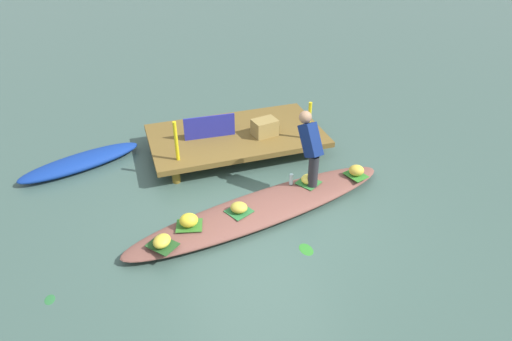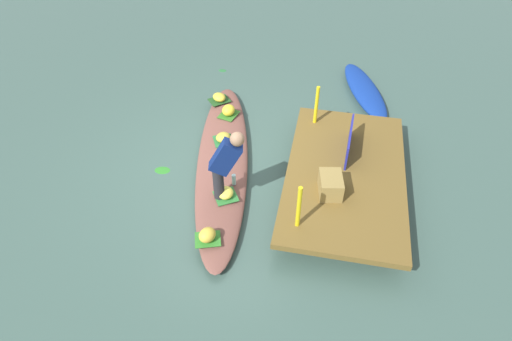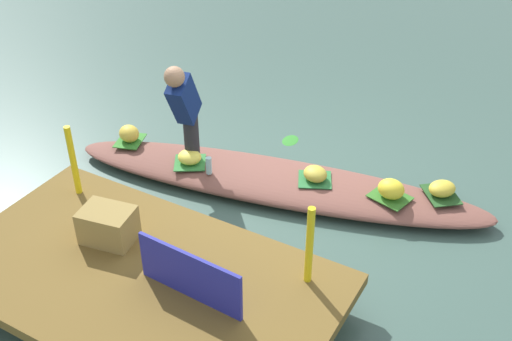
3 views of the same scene
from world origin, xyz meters
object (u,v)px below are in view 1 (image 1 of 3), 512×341
at_px(vendor_boat, 263,208).
at_px(moored_boat, 81,162).
at_px(banana_bunch_1, 162,241).
at_px(water_bottle, 291,179).
at_px(banana_bunch_0, 356,170).
at_px(banana_bunch_2, 309,179).
at_px(produce_crate, 265,127).
at_px(banana_bunch_4, 239,207).
at_px(vendor_person, 311,146).
at_px(banana_bunch_3, 189,220).
at_px(market_banner, 210,127).

bearing_deg(vendor_boat, moored_boat, 127.42).
bearing_deg(banana_bunch_1, moored_boat, 110.92).
distance_m(banana_bunch_1, water_bottle, 2.34).
bearing_deg(banana_bunch_0, water_bottle, 174.89).
relative_size(moored_boat, banana_bunch_2, 8.59).
distance_m(water_bottle, produce_crate, 1.47).
relative_size(banana_bunch_0, banana_bunch_4, 0.97).
height_order(vendor_person, water_bottle, vendor_person).
distance_m(banana_bunch_4, vendor_person, 1.48).
bearing_deg(banana_bunch_2, vendor_boat, -162.28).
distance_m(moored_boat, banana_bunch_4, 3.28).
bearing_deg(banana_bunch_3, vendor_person, 13.30).
height_order(banana_bunch_1, banana_bunch_4, same).
xyz_separation_m(moored_boat, banana_bunch_1, (1.06, -2.76, 0.17)).
xyz_separation_m(vendor_boat, water_bottle, (0.59, 0.34, 0.20)).
bearing_deg(vendor_person, water_bottle, 172.73).
height_order(banana_bunch_0, banana_bunch_4, banana_bunch_0).
distance_m(moored_boat, banana_bunch_0, 4.84).
height_order(banana_bunch_0, banana_bunch_1, banana_bunch_0).
bearing_deg(produce_crate, market_banner, 167.67).
xyz_separation_m(vendor_boat, produce_crate, (0.64, 1.79, 0.41)).
relative_size(banana_bunch_2, water_bottle, 1.33).
bearing_deg(produce_crate, banana_bunch_1, -134.83).
xyz_separation_m(water_bottle, market_banner, (-0.93, 1.67, 0.28)).
height_order(banana_bunch_1, market_banner, market_banner).
xyz_separation_m(banana_bunch_0, banana_bunch_2, (-0.84, 0.04, -0.02)).
xyz_separation_m(vendor_person, water_bottle, (-0.28, 0.04, -0.59)).
bearing_deg(produce_crate, vendor_boat, -109.72).
xyz_separation_m(banana_bunch_1, banana_bunch_4, (1.19, 0.38, 0.00)).
distance_m(banana_bunch_4, market_banner, 2.12).
distance_m(banana_bunch_3, water_bottle, 1.85).
relative_size(banana_bunch_1, banana_bunch_4, 1.06).
bearing_deg(banana_bunch_4, produce_crate, 60.62).
distance_m(vendor_boat, water_bottle, 0.71).
bearing_deg(banana_bunch_1, banana_bunch_3, 34.37).
distance_m(vendor_boat, market_banner, 2.09).
relative_size(vendor_boat, banana_bunch_0, 17.84).
xyz_separation_m(banana_bunch_4, water_bottle, (1.01, 0.43, 0.02)).
xyz_separation_m(banana_bunch_4, market_banner, (0.07, 2.10, 0.30)).
relative_size(vendor_boat, market_banner, 4.79).
height_order(banana_bunch_4, water_bottle, water_bottle).
bearing_deg(moored_boat, banana_bunch_0, -44.01).
xyz_separation_m(vendor_boat, banana_bunch_4, (-0.42, -0.09, 0.18)).
bearing_deg(vendor_boat, banana_bunch_2, 5.79).
relative_size(banana_bunch_2, market_banner, 0.27).
distance_m(banana_bunch_0, banana_bunch_1, 3.40).
height_order(vendor_boat, market_banner, market_banner).
xyz_separation_m(moored_boat, produce_crate, (3.31, -0.50, 0.40)).
height_order(banana_bunch_0, market_banner, market_banner).
xyz_separation_m(vendor_boat, banana_bunch_2, (0.87, 0.28, 0.18)).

